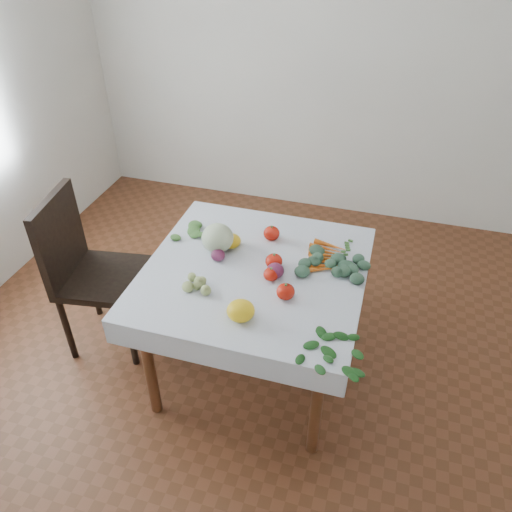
{
  "coord_description": "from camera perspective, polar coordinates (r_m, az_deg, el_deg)",
  "views": [
    {
      "loc": [
        0.58,
        -1.94,
        2.35
      ],
      "look_at": [
        -0.0,
        0.03,
        0.82
      ],
      "focal_mm": 35.0,
      "sensor_mm": 36.0,
      "label": 1
    }
  ],
  "objects": [
    {
      "name": "kale_bunch",
      "position": [
        2.59,
        8.96,
        -1.22
      ],
      "size": [
        0.33,
        0.27,
        0.04
      ],
      "color": "#3B6147",
      "rests_on": "tablecloth"
    },
    {
      "name": "tomatillo_cluster",
      "position": [
        2.47,
        -6.34,
        -3.21
      ],
      "size": [
        0.13,
        0.11,
        0.04
      ],
      "color": "#9DB467",
      "rests_on": "tablecloth"
    },
    {
      "name": "tomato_b",
      "position": [
        2.5,
        1.72,
        -2.1
      ],
      "size": [
        0.1,
        0.1,
        0.07
      ],
      "primitive_type": "ellipsoid",
      "rotation": [
        0.0,
        0.0,
        -0.36
      ],
      "color": "red",
      "rests_on": "tablecloth"
    },
    {
      "name": "ground",
      "position": [
        3.11,
        -0.14,
        -12.58
      ],
      "size": [
        4.0,
        4.0,
        0.0
      ],
      "primitive_type": "plane",
      "color": "brown"
    },
    {
      "name": "tablecloth",
      "position": [
        2.58,
        -0.17,
        -1.59
      ],
      "size": [
        1.12,
        1.12,
        0.01
      ],
      "primitive_type": "cube",
      "color": "white",
      "rests_on": "table"
    },
    {
      "name": "chair",
      "position": [
        3.07,
        -18.95,
        -0.9
      ],
      "size": [
        0.52,
        0.52,
        1.02
      ],
      "color": "black",
      "rests_on": "ground"
    },
    {
      "name": "table",
      "position": [
        2.65,
        -0.17,
        -3.28
      ],
      "size": [
        1.0,
        1.0,
        0.75
      ],
      "color": "brown",
      "rests_on": "ground"
    },
    {
      "name": "back_wall",
      "position": [
        4.11,
        8.47,
        22.17
      ],
      "size": [
        4.0,
        0.04,
        2.7
      ],
      "primitive_type": "cube",
      "color": "white",
      "rests_on": "ground"
    },
    {
      "name": "onion_b",
      "position": [
        2.51,
        2.21,
        -1.68
      ],
      "size": [
        0.11,
        0.11,
        0.08
      ],
      "primitive_type": "ellipsoid",
      "rotation": [
        0.0,
        0.0,
        0.3
      ],
      "color": "#571839",
      "rests_on": "tablecloth"
    },
    {
      "name": "tomato_c",
      "position": [
        2.57,
        2.05,
        -0.6
      ],
      "size": [
        0.1,
        0.1,
        0.08
      ],
      "primitive_type": "ellipsoid",
      "rotation": [
        0.0,
        0.0,
        -0.15
      ],
      "color": "red",
      "rests_on": "tablecloth"
    },
    {
      "name": "dill_bunch",
      "position": [
        2.84,
        -6.64,
        2.52
      ],
      "size": [
        0.28,
        0.21,
        0.03
      ],
      "color": "#54873E",
      "rests_on": "tablecloth"
    },
    {
      "name": "onion_a",
      "position": [
        2.63,
        -4.37,
        0.11
      ],
      "size": [
        0.1,
        0.1,
        0.06
      ],
      "primitive_type": "ellipsoid",
      "rotation": [
        0.0,
        0.0,
        -0.38
      ],
      "color": "#571839",
      "rests_on": "tablecloth"
    },
    {
      "name": "tomato_d",
      "position": [
        2.39,
        3.4,
        -4.09
      ],
      "size": [
        0.11,
        0.11,
        0.08
      ],
      "primitive_type": "ellipsoid",
      "rotation": [
        0.0,
        0.0,
        -0.22
      ],
      "color": "red",
      "rests_on": "tablecloth"
    },
    {
      "name": "carrot_bunch",
      "position": [
        2.67,
        7.9,
        -0.1
      ],
      "size": [
        0.2,
        0.3,
        0.03
      ],
      "color": "orange",
      "rests_on": "tablecloth"
    },
    {
      "name": "heirloom_front",
      "position": [
        2.28,
        -1.75,
        -6.26
      ],
      "size": [
        0.14,
        0.14,
        0.09
      ],
      "primitive_type": "ellipsoid",
      "rotation": [
        0.0,
        0.0,
        0.04
      ],
      "color": "yellow",
      "rests_on": "tablecloth"
    },
    {
      "name": "tomato_a",
      "position": [
        2.78,
        1.79,
        2.61
      ],
      "size": [
        0.12,
        0.12,
        0.08
      ],
      "primitive_type": "ellipsoid",
      "rotation": [
        0.0,
        0.0,
        0.4
      ],
      "color": "red",
      "rests_on": "tablecloth"
    },
    {
      "name": "basil_bunch",
      "position": [
        2.18,
        8.63,
        -10.66
      ],
      "size": [
        0.3,
        0.21,
        0.01
      ],
      "color": "#174C18",
      "rests_on": "tablecloth"
    },
    {
      "name": "heirloom_back",
      "position": [
        2.73,
        -2.86,
        1.73
      ],
      "size": [
        0.11,
        0.11,
        0.07
      ],
      "primitive_type": "ellipsoid",
      "rotation": [
        0.0,
        0.0,
        0.01
      ],
      "color": "yellow",
      "rests_on": "tablecloth"
    },
    {
      "name": "cabbage",
      "position": [
        2.68,
        -4.42,
        2.07
      ],
      "size": [
        0.2,
        0.2,
        0.16
      ],
      "primitive_type": "ellipsoid",
      "rotation": [
        0.0,
        0.0,
        -0.15
      ],
      "color": "beige",
      "rests_on": "tablecloth"
    }
  ]
}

